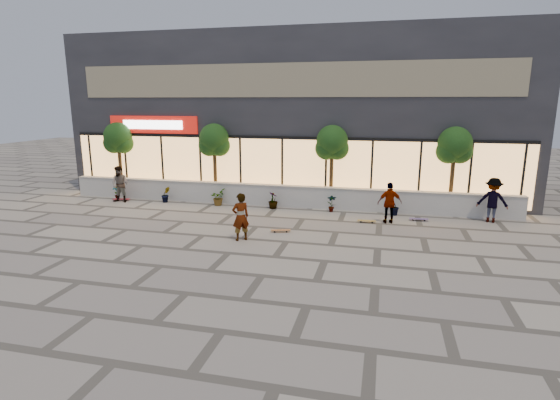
% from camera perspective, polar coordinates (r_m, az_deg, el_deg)
% --- Properties ---
extents(ground, '(80.00, 80.00, 0.00)m').
position_cam_1_polar(ground, '(14.94, -6.77, -6.90)').
color(ground, '#9F988A').
rests_on(ground, ground).
extents(planter_wall, '(22.00, 0.42, 1.04)m').
position_cam_1_polar(planter_wall, '(21.25, -0.30, 0.60)').
color(planter_wall, silver).
rests_on(planter_wall, ground).
extents(retail_building, '(24.00, 9.17, 8.50)m').
position_cam_1_polar(retail_building, '(26.14, 2.62, 11.10)').
color(retail_building, '#27272C').
rests_on(retail_building, ground).
extents(shrub_a, '(0.43, 0.29, 0.81)m').
position_cam_1_polar(shrub_a, '(24.23, -20.54, 1.01)').
color(shrub_a, '#193811').
rests_on(shrub_a, ground).
extents(shrub_b, '(0.57, 0.57, 0.81)m').
position_cam_1_polar(shrub_b, '(22.80, -14.69, 0.71)').
color(shrub_b, '#193811').
rests_on(shrub_b, ground).
extents(shrub_c, '(0.68, 0.77, 0.81)m').
position_cam_1_polar(shrub_c, '(21.63, -8.13, 0.37)').
color(shrub_c, '#193811').
rests_on(shrub_c, ground).
extents(shrub_d, '(0.64, 0.64, 0.81)m').
position_cam_1_polar(shrub_d, '(20.78, -0.93, -0.02)').
color(shrub_d, '#193811').
rests_on(shrub_d, ground).
extents(shrub_e, '(0.46, 0.35, 0.81)m').
position_cam_1_polar(shrub_e, '(20.28, 6.76, -0.43)').
color(shrub_e, '#193811').
rests_on(shrub_e, ground).
extents(shrub_f, '(0.55, 0.57, 0.81)m').
position_cam_1_polar(shrub_f, '(20.16, 14.68, -0.84)').
color(shrub_f, '#193811').
rests_on(shrub_f, ground).
extents(tree_west, '(1.60, 1.50, 3.92)m').
position_cam_1_polar(tree_west, '(25.19, -20.37, 7.39)').
color(tree_west, '#473219').
rests_on(tree_west, ground).
extents(tree_midwest, '(1.60, 1.50, 3.92)m').
position_cam_1_polar(tree_midwest, '(22.61, -8.59, 7.51)').
color(tree_midwest, '#473219').
rests_on(tree_midwest, ground).
extents(tree_mideast, '(1.60, 1.50, 3.92)m').
position_cam_1_polar(tree_mideast, '(21.11, 6.81, 7.20)').
color(tree_mideast, '#473219').
rests_on(tree_mideast, ground).
extents(tree_east, '(1.60, 1.50, 3.92)m').
position_cam_1_polar(tree_east, '(21.18, 21.84, 6.40)').
color(tree_east, '#473219').
rests_on(tree_east, ground).
extents(skater_center, '(0.77, 0.74, 1.78)m').
position_cam_1_polar(skater_center, '(15.97, -5.17, -2.21)').
color(skater_center, silver).
rests_on(skater_center, ground).
extents(skater_left, '(0.92, 0.73, 1.84)m').
position_cam_1_polar(skater_left, '(23.38, -20.16, 1.93)').
color(skater_left, '#898258').
rests_on(skater_left, ground).
extents(skater_right_near, '(1.09, 0.65, 1.73)m').
position_cam_1_polar(skater_right_near, '(18.75, 14.14, -0.37)').
color(skater_right_near, white).
rests_on(skater_right_near, ground).
extents(skater_right_far, '(1.34, 0.93, 1.89)m').
position_cam_1_polar(skater_right_far, '(20.39, 26.02, -0.02)').
color(skater_right_far, maroon).
rests_on(skater_right_far, ground).
extents(skateboard_center, '(0.80, 0.40, 0.09)m').
position_cam_1_polar(skateboard_center, '(17.10, 0.08, -3.97)').
color(skateboard_center, '#9C5F33').
rests_on(skateboard_center, ground).
extents(skateboard_left, '(0.89, 0.45, 0.10)m').
position_cam_1_polar(skateboard_left, '(23.88, -20.04, 0.10)').
color(skateboard_left, red).
rests_on(skateboard_left, ground).
extents(skateboard_right_near, '(0.77, 0.21, 0.09)m').
position_cam_1_polar(skateboard_right_near, '(18.79, 11.25, -2.68)').
color(skateboard_right_near, olive).
rests_on(skateboard_right_near, ground).
extents(skateboard_right_far, '(0.80, 0.25, 0.09)m').
position_cam_1_polar(skateboard_right_far, '(19.63, 17.68, -2.38)').
color(skateboard_right_far, '#5D4783').
rests_on(skateboard_right_far, ground).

